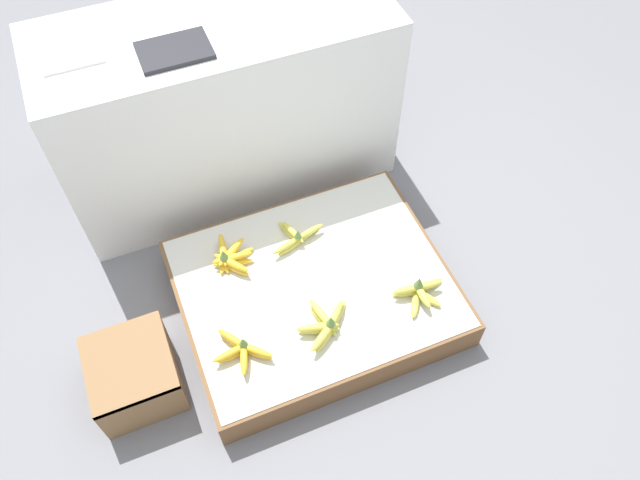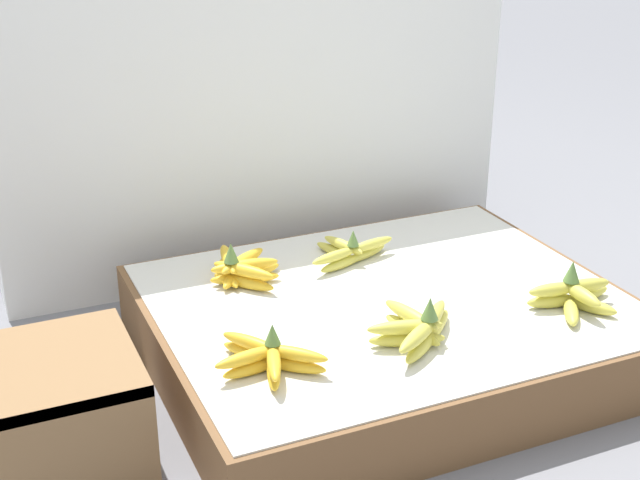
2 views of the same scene
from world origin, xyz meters
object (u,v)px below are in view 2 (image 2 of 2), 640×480
Objects in this scene: banana_bunch_front_left at (268,357)px; banana_bunch_middle_midleft at (349,251)px; wooden_crate at (59,411)px; banana_bunch_front_midleft at (419,328)px; banana_bunch_middle_left at (240,270)px; banana_bunch_front_midright at (574,295)px.

banana_bunch_front_left reaches higher than banana_bunch_middle_midleft.
wooden_crate is at bearing 166.81° from banana_bunch_front_left.
banana_bunch_front_midleft is 1.03× the size of banana_bunch_middle_left.
banana_bunch_front_midright reaches higher than banana_bunch_middle_left.
banana_bunch_front_midright is 0.97× the size of banana_bunch_middle_left.
wooden_crate is 1.28× the size of banana_bunch_middle_midleft.
banana_bunch_front_midleft reaches higher than banana_bunch_middle_midleft.
banana_bunch_front_midright is (1.09, -0.12, 0.07)m from wooden_crate.
banana_bunch_front_left is 0.41m from banana_bunch_middle_left.
banana_bunch_front_midright is 0.76m from banana_bunch_middle_left.
banana_bunch_front_midleft is at bearing -3.88° from banana_bunch_front_left.
banana_bunch_middle_midleft is at bearing 84.10° from banana_bunch_front_midleft.
banana_bunch_middle_midleft is (0.04, 0.42, -0.01)m from banana_bunch_front_midleft.
banana_bunch_middle_midleft reaches higher than wooden_crate.
banana_bunch_front_midright reaches higher than banana_bunch_middle_midleft.
banana_bunch_middle_left is at bearing 179.80° from banana_bunch_middle_midleft.
banana_bunch_front_midleft is at bearing -60.51° from banana_bunch_middle_left.
banana_bunch_front_midright reaches higher than wooden_crate.
banana_bunch_front_midright is 0.55m from banana_bunch_middle_midleft.
banana_bunch_front_midright reaches higher than banana_bunch_front_midleft.
banana_bunch_front_left is 0.32m from banana_bunch_front_midleft.
wooden_crate is 0.81m from banana_bunch_middle_midleft.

